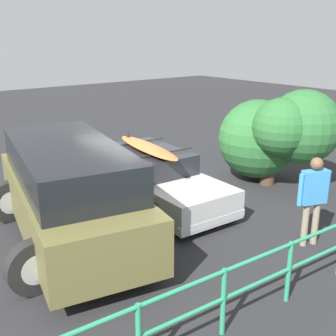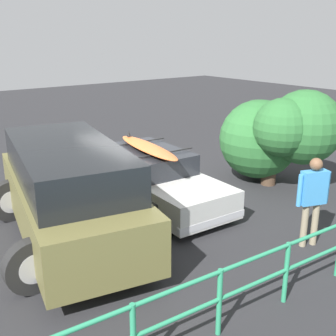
# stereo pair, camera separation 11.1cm
# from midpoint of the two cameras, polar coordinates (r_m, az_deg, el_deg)

# --- Properties ---
(ground_plane) EXTENTS (44.00, 44.00, 0.02)m
(ground_plane) POSITION_cam_midpoint_polar(r_m,az_deg,el_deg) (10.63, -3.77, -3.00)
(ground_plane) COLOR #28282B
(ground_plane) RESTS_ON ground
(parking_stripe) EXTENTS (0.12, 3.94, 0.00)m
(parking_stripe) POSITION_cam_midpoint_polar(r_m,az_deg,el_deg) (9.37, -8.36, -6.01)
(parking_stripe) COLOR silver
(parking_stripe) RESTS_ON ground
(sedan_car) EXTENTS (2.33, 4.48, 1.49)m
(sedan_car) POSITION_cam_midpoint_polar(r_m,az_deg,el_deg) (9.78, -2.64, -1.19)
(sedan_car) COLOR silver
(sedan_car) RESTS_ON ground
(suv_car) EXTENTS (3.26, 5.16, 1.88)m
(suv_car) POSITION_cam_midpoint_polar(r_m,az_deg,el_deg) (7.97, -13.60, -3.09)
(suv_car) COLOR brown
(suv_car) RESTS_ON ground
(person_bystander) EXTENTS (0.62, 0.34, 1.68)m
(person_bystander) POSITION_cam_midpoint_polar(r_m,az_deg,el_deg) (7.98, 18.73, -3.29)
(person_bystander) COLOR gray
(person_bystander) RESTS_ON ground
(railing_fence) EXTENTS (8.82, 0.59, 0.95)m
(railing_fence) POSITION_cam_midpoint_polar(r_m,az_deg,el_deg) (6.82, 19.11, -10.52)
(railing_fence) COLOR #2D9366
(railing_fence) RESTS_ON ground
(bush_near_left) EXTENTS (2.23, 3.06, 2.50)m
(bush_near_left) POSITION_cam_midpoint_polar(r_m,az_deg,el_deg) (11.01, 13.88, 4.31)
(bush_near_left) COLOR #4C3828
(bush_near_left) RESTS_ON ground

